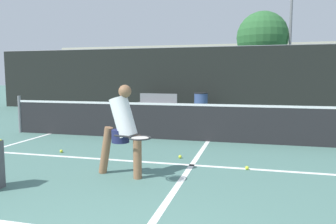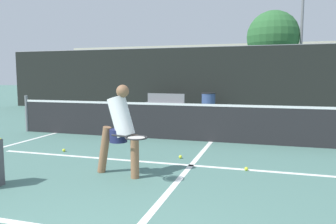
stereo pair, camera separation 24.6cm
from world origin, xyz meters
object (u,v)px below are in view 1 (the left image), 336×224
object	(u,v)px
trash_bin	(201,103)
parked_car	(267,95)
courtside_bench	(157,102)
player_practicing	(123,127)

from	to	relation	value
trash_bin	parked_car	bearing A→B (deg)	57.20
parked_car	courtside_bench	bearing A→B (deg)	-135.71
courtside_bench	trash_bin	bearing A→B (deg)	10.18
courtside_bench	parked_car	distance (m)	6.93
player_practicing	courtside_bench	xyz separation A→B (m)	(-2.12, 9.31, -0.34)
courtside_bench	player_practicing	bearing A→B (deg)	-72.05
trash_bin	parked_car	distance (m)	5.55
trash_bin	parked_car	xyz separation A→B (m)	(3.01, 4.66, 0.16)
player_practicing	parked_car	xyz separation A→B (m)	(2.84, 14.15, -0.19)
player_practicing	trash_bin	bearing A→B (deg)	102.84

